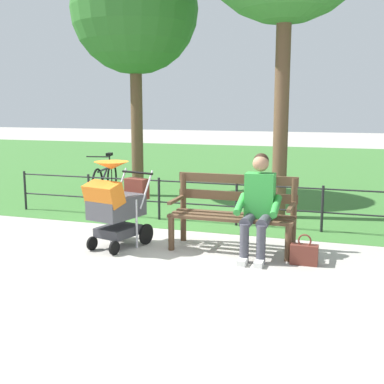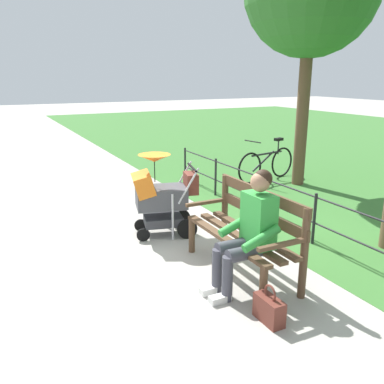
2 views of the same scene
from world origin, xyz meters
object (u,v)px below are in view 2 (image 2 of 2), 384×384
Objects in this scene: bicycle at (267,164)px; person_on_bench at (249,228)px; stroller at (161,194)px; handbag at (269,309)px; park_bench at (247,228)px.

person_on_bench is at bearing 140.97° from bicycle.
stroller is 3.73m from bicycle.
stroller is (1.83, 0.21, -0.08)m from person_on_bench.
stroller is 3.11× the size of handbag.
park_bench is 0.45m from person_on_bench.
handbag is at bearing 143.58° from bicycle.
handbag is (-0.95, 0.39, -0.40)m from park_bench.
bicycle is at bearing -39.03° from person_on_bench.
stroller reaches higher than handbag.
handbag is at bearing 157.74° from park_bench.
person_on_bench is at bearing -173.41° from stroller.
stroller is 2.46m from handbag.
stroller is 0.70× the size of bicycle.
park_bench is 0.98× the size of bicycle.
park_bench reaches higher than handbag.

